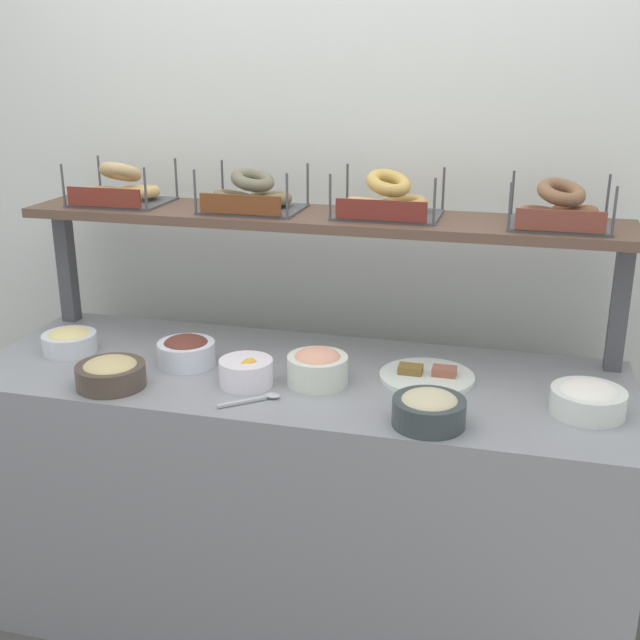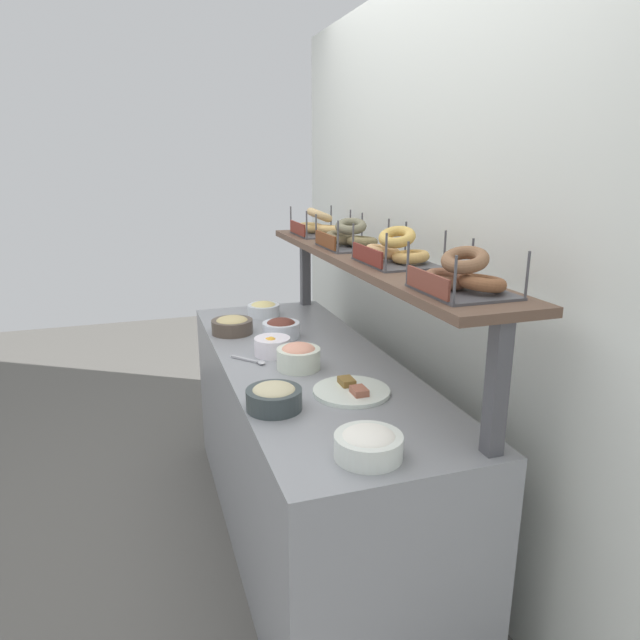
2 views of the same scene
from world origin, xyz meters
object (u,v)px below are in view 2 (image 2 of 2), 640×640
Objects in this scene: bagel_basket_sesame at (395,251)px; bagel_basket_cinnamon_raisin at (462,277)px; bowl_hummus at (232,325)px; bowl_chocolate_spread at (281,328)px; bowl_cream_cheese at (368,444)px; bowl_lox_spread at (299,356)px; bowl_tuna_salad at (274,397)px; bowl_egg_salad at (264,309)px; serving_plate_white at (352,391)px; bagel_basket_poppy at (350,237)px; bagel_basket_plain at (319,226)px; serving_spoon_near_plate at (254,361)px; bowl_fruit_salad at (272,346)px.

bagel_basket_sesame is 0.51m from bagel_basket_cinnamon_raisin.
bowl_hummus is at bearing -143.33° from bagel_basket_sesame.
bowl_cream_cheese is at bearing -2.39° from bowl_chocolate_spread.
bowl_tuna_salad is (0.35, -0.19, -0.01)m from bowl_lox_spread.
serving_plate_white is (1.14, 0.07, -0.03)m from bowl_egg_salad.
bowl_tuna_salad is 0.62× the size of bagel_basket_poppy.
bowl_lox_spread is at bearing -159.92° from serving_plate_white.
bowl_tuna_salad reaches higher than bowl_egg_salad.
bowl_lox_spread reaches higher than bowl_hummus.
bagel_basket_cinnamon_raisin is (1.41, -0.01, -0.00)m from bagel_basket_plain.
bowl_chocolate_spread is 1.17m from bowl_cream_cheese.
serving_plate_white is (-0.04, 0.30, -0.03)m from bowl_tuna_salad.
bagel_basket_poppy is at bearing 67.47° from bowl_chocolate_spread.
serving_spoon_near_plate is at bearing 1.60° from bowl_hummus.
bowl_hummus is 1.33× the size of serving_spoon_near_plate.
serving_plate_white is at bearing -147.25° from bagel_basket_cinnamon_raisin.
serving_spoon_near_plate is 0.94m from bagel_basket_plain.
bagel_basket_sesame is (0.96, 0.30, 0.44)m from bowl_egg_salad.
bowl_chocolate_spread is at bearing 156.74° from bowl_fruit_salad.
bowl_lox_spread is 0.83m from bowl_egg_salad.
bowl_fruit_salad is at bearing -162.63° from bowl_lox_spread.
bowl_tuna_salad is 0.59× the size of bagel_basket_sesame.
bowl_egg_salad is at bearing -169.21° from bagel_basket_cinnamon_raisin.
bowl_fruit_salad is 0.12m from serving_spoon_near_plate.
bowl_fruit_salad is (-0.94, -0.05, -0.00)m from bowl_cream_cheese.
bowl_hummus is at bearing -157.64° from bagel_basket_cinnamon_raisin.
bowl_hummus is at bearing -163.32° from bowl_lox_spread.
bagel_basket_plain reaches higher than bowl_cream_cheese.
bowl_chocolate_spread is 0.88× the size of bowl_hummus.
bagel_basket_cinnamon_raisin reaches higher than serving_plate_white.
bagel_basket_cinnamon_raisin is at bearing 27.07° from bowl_lox_spread.
bowl_egg_salad reaches higher than serving_plate_white.
bowl_egg_salad is at bearing -176.70° from serving_plate_white.
bowl_tuna_salad is 1.27× the size of serving_spoon_near_plate.
bowl_tuna_salad is (1.18, -0.23, 0.01)m from bowl_egg_salad.
bagel_basket_plain is (-0.34, 0.30, 0.43)m from bowl_chocolate_spread.
bowl_hummus reaches higher than serving_spoon_near_plate.
bowl_lox_spread is at bearing -152.93° from bagel_basket_cinnamon_raisin.
bowl_cream_cheese is 1.27× the size of bowl_fruit_salad.
bowl_chocolate_spread is at bearing 55.66° from bowl_hummus.
bowl_fruit_salad is 1.02m from bagel_basket_cinnamon_raisin.
bagel_basket_sesame reaches higher than bowl_chocolate_spread.
bowl_hummus is at bearing -173.09° from bowl_cream_cheese.
serving_spoon_near_plate is at bearing 176.50° from bowl_tuna_salad.
bowl_lox_spread is 0.56m from bagel_basket_sesame.
serving_plate_white is at bearing 20.08° from bowl_lox_spread.
bowl_tuna_salad is 0.30m from serving_plate_white.
bagel_basket_sesame reaches higher than serving_plate_white.
bowl_egg_salad is at bearing -162.49° from bagel_basket_sesame.
bowl_cream_cheese is at bearing -30.35° from bagel_basket_sesame.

